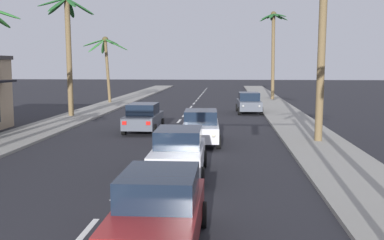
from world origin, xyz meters
The scene contains 12 objects.
sidewalk_right centered at (7.80, 20.00, 0.07)m, with size 3.20×110.00×0.14m, color gray.
sidewalk_left centered at (-7.80, 20.00, 0.07)m, with size 3.20×110.00×0.14m, color gray.
lane_markings centered at (0.40, 20.66, 0.00)m, with size 4.28×88.67×0.01m.
sedan_lead_at_stop_bar centered at (1.90, 2.90, 0.85)m, with size 1.95×4.45×1.68m.
sedan_third_in_queue centered at (1.62, 9.58, 0.85)m, with size 2.00×4.47×1.68m.
sedan_fifth_in_queue centered at (2.04, 16.27, 0.85)m, with size 2.08×4.50×1.68m.
sedan_oncoming_far centered at (-1.56, 20.11, 0.85)m, with size 1.97×4.46×1.68m.
sedan_parked_nearest_kerb centered at (5.11, 31.09, 0.85)m, with size 2.07×4.50×1.68m.
palm_left_third centered at (-8.35, 27.00, 6.11)m, with size 3.87×3.86×8.98m.
palm_left_farthest centered at (-8.72, 39.13, 5.06)m, with size 4.64×4.37×6.68m.
palm_right_second centered at (7.97, 16.83, 6.45)m, with size 4.24×4.32×9.03m.
palm_right_farthest centered at (8.24, 44.35, 6.67)m, with size 3.05×3.26×9.56m.
Camera 1 is at (3.35, -6.71, 3.99)m, focal length 43.38 mm.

